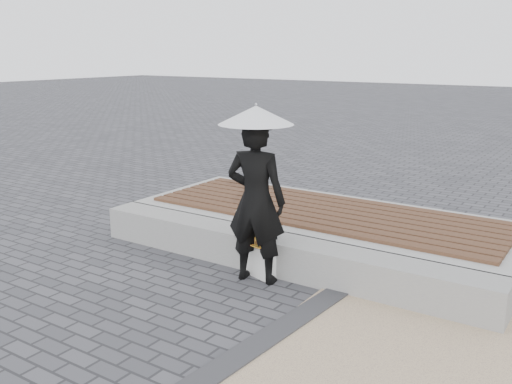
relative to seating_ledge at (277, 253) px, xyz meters
The scene contains 10 objects.
ground 1.61m from the seating_ledge, 90.00° to the right, with size 80.00×80.00×0.00m, color #454449.
edging_band 2.24m from the seating_ledge, 70.35° to the right, with size 0.25×5.20×0.04m, color #323235.
seating_ledge is the anchor object (origin of this frame).
timber_platform 1.20m from the seating_ledge, 90.00° to the left, with size 5.00×2.00×0.40m, color #989894.
timber_decking 1.22m from the seating_ledge, 90.00° to the left, with size 4.60×1.60×0.04m, color #563220, non-canonical shape.
woman 0.79m from the seating_ledge, 95.77° to the right, with size 0.66×0.43×1.80m, color black.
parasol 1.66m from the seating_ledge, 95.77° to the right, with size 0.79×0.79×1.01m.
handbag 0.35m from the seating_ledge, 151.98° to the right, with size 0.34×0.12×0.24m, color black.
canvas_tote 0.26m from the seating_ledge, 105.03° to the right, with size 0.38×0.16×0.40m, color white.
magazine 0.37m from the seating_ledge, 102.61° to the right, with size 0.32×0.23×0.01m, color red.
Camera 1 is at (3.20, -3.65, 2.46)m, focal length 39.84 mm.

